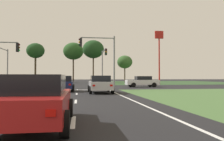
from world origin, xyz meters
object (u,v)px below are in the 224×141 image
car_navy_sixth (63,83)px  traffic_signal_far_left (4,59)px  traffic_signal_far_right (104,60)px  treeline_sixth (125,62)px  traffic_signal_near_right (102,53)px  car_silver_second (100,84)px  car_grey_seventh (46,80)px  car_maroon_eighth (52,81)px  fastfood_pole_sign (159,45)px  treeline_third (36,51)px  treeline_fifth (93,49)px  car_red_fifth (34,100)px  pedestrian_at_median (59,78)px  car_white_near (142,81)px  treeline_fourth (73,51)px

car_navy_sixth → traffic_signal_far_left: traffic_signal_far_left is taller
traffic_signal_far_right → treeline_sixth: bearing=71.1°
car_navy_sixth → traffic_signal_near_right: (4.05, 2.49, 3.31)m
treeline_sixth → car_navy_sixth: bearing=-109.9°
traffic_signal_far_left → traffic_signal_near_right: traffic_signal_near_right is taller
treeline_sixth → car_silver_second: bearing=-104.4°
car_grey_seventh → car_maroon_eighth: size_ratio=0.98×
traffic_signal_far_right → fastfood_pole_sign: size_ratio=0.53×
car_silver_second → treeline_third: treeline_third is taller
traffic_signal_far_left → traffic_signal_near_right: size_ratio=0.97×
traffic_signal_far_left → treeline_fifth: bearing=52.5°
car_navy_sixth → fastfood_pole_sign: fastfood_pole_sign is taller
treeline_third → treeline_fifth: 15.74m
traffic_signal_near_right → treeline_sixth: size_ratio=0.83×
car_red_fifth → fastfood_pole_sign: 43.89m
pedestrian_at_median → car_navy_sixth: bearing=117.8°
traffic_signal_far_right → car_silver_second: bearing=-97.2°
car_navy_sixth → treeline_fifth: 34.19m
traffic_signal_far_left → treeline_third: 25.35m
traffic_signal_far_left → treeline_fifth: size_ratio=0.56×
car_red_fifth → car_grey_seventh: (-4.79, 37.82, -0.00)m
car_navy_sixth → treeline_fifth: size_ratio=0.41×
car_maroon_eighth → treeline_sixth: size_ratio=0.62×
pedestrian_at_median → treeline_fifth: treeline_fifth is taller
car_maroon_eighth → traffic_signal_far_left: (-7.46, 2.79, 3.30)m
car_navy_sixth → car_maroon_eighth: (-2.31, 11.01, -0.02)m
car_white_near → treeline_sixth: 30.61m
pedestrian_at_median → fastfood_pole_sign: 21.78m
traffic_signal_far_left → traffic_signal_near_right: bearing=-39.3°
car_silver_second → pedestrian_at_median: 22.33m
car_red_fifth → treeline_sixth: 56.25m
car_white_near → treeline_fourth: (-10.22, 30.48, 7.44)m
traffic_signal_far_left → fastfood_pole_sign: (27.96, 9.43, 4.06)m
treeline_fourth → treeline_fifth: bearing=-48.8°
fastfood_pole_sign → treeline_fifth: (-13.20, 9.80, 0.03)m
car_red_fifth → traffic_signal_far_right: traffic_signal_far_right is taller
traffic_signal_near_right → car_navy_sixth: bearing=-148.4°
traffic_signal_near_right → traffic_signal_far_right: traffic_signal_near_right is taller
car_maroon_eighth → fastfood_pole_sign: 24.97m
car_silver_second → traffic_signal_far_right: (2.06, 16.34, 3.30)m
car_grey_seventh → pedestrian_at_median: pedestrian_at_median is taller
car_grey_seventh → treeline_fifth: (9.52, 11.36, 7.38)m
car_maroon_eighth → traffic_signal_near_right: 11.14m
car_red_fifth → treeline_fourth: bearing=90.2°
car_navy_sixth → car_silver_second: bearing=-38.4°
pedestrian_at_median → treeline_fifth: size_ratio=0.17×
car_navy_sixth → car_maroon_eighth: size_ratio=0.95×
car_red_fifth → treeline_third: (-9.90, 54.96, 7.40)m
traffic_signal_far_left → fastfood_pole_sign: bearing=18.6°
car_grey_seventh → car_red_fifth: bearing=97.2°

